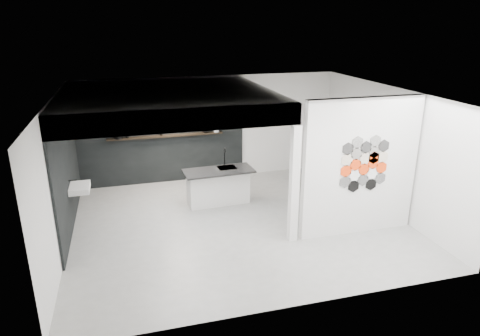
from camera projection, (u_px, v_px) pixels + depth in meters
The scene contains 17 objects.
floor at pixel (239, 223), 9.29m from camera, with size 7.00×6.00×0.01m, color gray.
partition_panel at pixel (360, 167), 8.48m from camera, with size 2.45×0.15×2.80m, color silver.
bay_clad_back at pixel (162, 140), 11.28m from camera, with size 4.40×0.04×2.35m, color black.
bay_clad_left at pixel (67, 171), 8.94m from camera, with size 0.04×4.00×2.35m, color black.
bulkhead at pixel (167, 101), 9.04m from camera, with size 4.40×4.00×0.40m, color silver.
corner_column at pixel (294, 185), 8.20m from camera, with size 0.16×0.16×2.35m, color silver.
fascia_beam at pixel (180, 120), 7.29m from camera, with size 4.40×0.16×0.40m, color silver.
wall_basin at pixel (80, 188), 8.92m from camera, with size 0.40×0.60×0.12m, color silver.
display_shelf at pixel (166, 136), 11.17m from camera, with size 3.00×0.15×0.04m, color black.
kitchen_island at pixel (218, 186), 10.16m from camera, with size 1.66×0.80×1.31m.
stockpot at pixel (118, 135), 10.83m from camera, with size 0.21×0.21×0.17m, color black.
kettle at pixel (205, 129), 11.40m from camera, with size 0.20×0.20×0.17m, color black.
glass_bowl at pixel (216, 130), 11.49m from camera, with size 0.15×0.15×0.10m, color gray.
glass_vase at pixel (216, 129), 11.48m from camera, with size 0.10×0.10×0.15m, color gray.
bottle_dark at pixel (161, 133), 11.11m from camera, with size 0.06×0.06×0.15m, color black.
utensil_cup at pixel (127, 136), 10.90m from camera, with size 0.07×0.07×0.09m, color black.
hex_tile_cluster at pixel (365, 164), 8.38m from camera, with size 1.04×0.02×1.16m.
Camera 1 is at (-2.22, -8.09, 4.16)m, focal length 32.00 mm.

